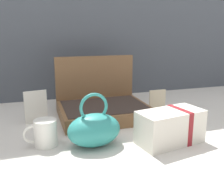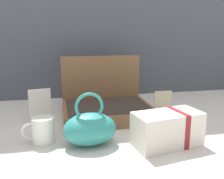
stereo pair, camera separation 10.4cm
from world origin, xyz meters
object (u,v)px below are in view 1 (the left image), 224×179
teal_pouch_handbag (94,129)px  poster_card_right (36,107)px  coffee_mug (45,133)px  open_suitcase (102,104)px  info_card_left (157,101)px  cream_toiletry_bag (171,127)px

teal_pouch_handbag → poster_card_right: (-0.19, 0.31, 0.01)m
teal_pouch_handbag → coffee_mug: teal_pouch_handbag is taller
open_suitcase → info_card_left: bearing=-7.3°
open_suitcase → coffee_mug: bearing=-136.8°
coffee_mug → poster_card_right: bearing=95.2°
open_suitcase → coffee_mug: size_ratio=3.47×
teal_pouch_handbag → info_card_left: bearing=35.5°
cream_toiletry_bag → poster_card_right: 0.60m
info_card_left → poster_card_right: size_ratio=0.78×
open_suitcase → teal_pouch_handbag: size_ratio=2.07×
open_suitcase → coffee_mug: (-0.29, -0.27, -0.01)m
coffee_mug → info_card_left: info_card_left is taller
open_suitcase → cream_toiletry_bag: size_ratio=1.59×
cream_toiletry_bag → info_card_left: cream_toiletry_bag is taller
cream_toiletry_bag → open_suitcase: bearing=112.5°
cream_toiletry_bag → info_card_left: bearing=69.9°
open_suitcase → coffee_mug: 0.40m
poster_card_right → cream_toiletry_bag: bearing=-48.2°
cream_toiletry_bag → coffee_mug: size_ratio=2.17×
teal_pouch_handbag → info_card_left: (0.40, 0.29, -0.01)m
open_suitcase → cream_toiletry_bag: 0.42m
teal_pouch_handbag → poster_card_right: teal_pouch_handbag is taller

